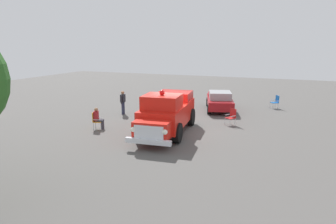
# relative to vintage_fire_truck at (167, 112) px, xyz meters

# --- Properties ---
(ground_plane) EXTENTS (60.00, 60.00, 0.00)m
(ground_plane) POSITION_rel_vintage_fire_truck_xyz_m (0.43, 0.73, -1.20)
(ground_plane) COLOR #514F4C
(vintage_fire_truck) EXTENTS (2.87, 6.14, 2.59)m
(vintage_fire_truck) POSITION_rel_vintage_fire_truck_xyz_m (0.00, 0.00, 0.00)
(vintage_fire_truck) COLOR black
(vintage_fire_truck) RESTS_ON ground
(classic_hot_rod) EXTENTS (2.98, 4.70, 1.46)m
(classic_hot_rod) POSITION_rel_vintage_fire_truck_xyz_m (1.48, 7.05, -0.45)
(classic_hot_rod) COLOR black
(classic_hot_rod) RESTS_ON ground
(lawn_chair_near_truck) EXTENTS (0.64, 0.64, 1.02)m
(lawn_chair_near_truck) POSITION_rel_vintage_fire_truck_xyz_m (-4.20, -0.83, -0.61)
(lawn_chair_near_truck) COLOR #B7BABF
(lawn_chair_near_truck) RESTS_ON ground
(lawn_chair_by_car) EXTENTS (0.68, 0.67, 1.02)m
(lawn_chair_by_car) POSITION_rel_vintage_fire_truck_xyz_m (5.46, 9.27, -0.61)
(lawn_chair_by_car) COLOR #B7BABF
(lawn_chair_by_car) RESTS_ON ground
(lawn_chair_spare) EXTENTS (0.68, 0.68, 1.02)m
(lawn_chair_spare) POSITION_rel_vintage_fire_truck_xyz_m (3.11, 3.08, -0.61)
(lawn_chair_spare) COLOR #B7BABF
(lawn_chair_spare) RESTS_ON ground
(spectator_seated) EXTENTS (0.63, 0.54, 1.29)m
(spectator_seated) POSITION_rel_vintage_fire_truck_xyz_m (-4.08, -0.79, -0.50)
(spectator_seated) COLOR #383842
(spectator_seated) RESTS_ON ground
(spectator_standing) EXTENTS (0.32, 0.65, 1.68)m
(spectator_standing) POSITION_rel_vintage_fire_truck_xyz_m (-4.65, 3.11, -0.23)
(spectator_standing) COLOR #2D334C
(spectator_standing) RESTS_ON ground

